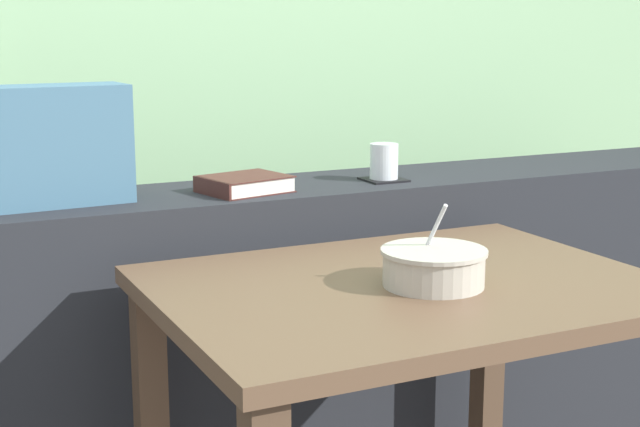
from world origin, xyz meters
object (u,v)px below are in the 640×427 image
juice_glass (384,163)px  closed_book (244,184)px  soup_bowl (434,268)px  breakfast_table (406,341)px  coaster_square (384,180)px  throw_pillow (53,145)px

juice_glass → closed_book: bearing=-179.9°
juice_glass → soup_bowl: 0.66m
breakfast_table → closed_book: (-0.11, 0.56, 0.23)m
breakfast_table → juice_glass: 0.67m
juice_glass → closed_book: juice_glass is taller
coaster_square → soup_bowl: size_ratio=0.50×
juice_glass → soup_bowl: size_ratio=0.45×
coaster_square → soup_bowl: (-0.24, -0.60, -0.06)m
closed_book → soup_bowl: soup_bowl is taller
breakfast_table → coaster_square: bearing=64.6°
throw_pillow → soup_bowl: size_ratio=1.60×
closed_book → throw_pillow: size_ratio=0.69×
coaster_square → throw_pillow: throw_pillow is taller
throw_pillow → soup_bowl: bearing=-48.7°
juice_glass → throw_pillow: size_ratio=0.28×
breakfast_table → coaster_square: (0.27, 0.56, 0.21)m
juice_glass → breakfast_table: bearing=-115.4°
soup_bowl → coaster_square: bearing=68.7°
throw_pillow → soup_bowl: 0.88m
throw_pillow → coaster_square: bearing=-3.0°
breakfast_table → throw_pillow: bearing=131.8°
breakfast_table → closed_book: size_ratio=4.31×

